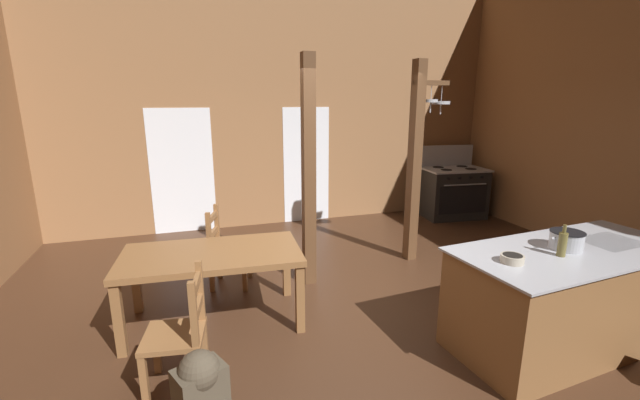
# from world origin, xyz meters

# --- Properties ---
(ground_plane) EXTENTS (8.53, 7.92, 0.10)m
(ground_plane) POSITION_xyz_m (0.00, 0.00, -0.05)
(ground_plane) COLOR #422819
(wall_back) EXTENTS (8.53, 0.14, 4.32)m
(wall_back) POSITION_xyz_m (0.00, 3.63, 2.16)
(wall_back) COLOR #93663F
(wall_back) RESTS_ON ground_plane
(glazed_door_back_left) EXTENTS (1.00, 0.01, 2.05)m
(glazed_door_back_left) POSITION_xyz_m (-1.74, 3.56, 1.02)
(glazed_door_back_left) COLOR white
(glazed_door_back_left) RESTS_ON ground_plane
(glazed_panel_back_right) EXTENTS (0.84, 0.01, 2.05)m
(glazed_panel_back_right) POSITION_xyz_m (0.39, 3.56, 1.02)
(glazed_panel_back_right) COLOR white
(glazed_panel_back_right) RESTS_ON ground_plane
(kitchen_island) EXTENTS (2.23, 1.14, 0.92)m
(kitchen_island) POSITION_xyz_m (1.54, -0.90, 0.46)
(kitchen_island) COLOR brown
(kitchen_island) RESTS_ON ground_plane
(stove_range) EXTENTS (1.21, 0.91, 1.32)m
(stove_range) POSITION_xyz_m (3.09, 2.97, 0.48)
(stove_range) COLOR black
(stove_range) RESTS_ON ground_plane
(support_post_with_pot_rack) EXTENTS (0.58, 0.25, 2.67)m
(support_post_with_pot_rack) POSITION_xyz_m (1.28, 1.33, 1.43)
(support_post_with_pot_rack) COLOR brown
(support_post_with_pot_rack) RESTS_ON ground_plane
(support_post_center) EXTENTS (0.14, 0.14, 2.67)m
(support_post_center) POSITION_xyz_m (-0.31, 1.03, 1.34)
(support_post_center) COLOR brown
(support_post_center) RESTS_ON ground_plane
(dining_table) EXTENTS (1.75, 1.01, 0.74)m
(dining_table) POSITION_xyz_m (-1.46, 0.45, 0.65)
(dining_table) COLOR brown
(dining_table) RESTS_ON ground_plane
(ladderback_chair_near_window) EXTENTS (0.50, 0.50, 0.95)m
(ladderback_chair_near_window) POSITION_xyz_m (-1.75, -0.44, 0.45)
(ladderback_chair_near_window) COLOR olive
(ladderback_chair_near_window) RESTS_ON ground_plane
(ladderback_chair_by_post) EXTENTS (0.55, 0.55, 0.95)m
(ladderback_chair_by_post) POSITION_xyz_m (-1.27, 1.27, 0.45)
(ladderback_chair_by_post) COLOR olive
(ladderback_chair_by_post) RESTS_ON ground_plane
(backpack) EXTENTS (0.38, 0.37, 0.60)m
(backpack) POSITION_xyz_m (-1.63, -0.96, 0.31)
(backpack) COLOR #4C4233
(backpack) RESTS_ON ground_plane
(stockpot_on_counter) EXTENTS (0.35, 0.28, 0.16)m
(stockpot_on_counter) POSITION_xyz_m (1.45, -0.88, 1.00)
(stockpot_on_counter) COLOR #A8AAB2
(stockpot_on_counter) RESTS_ON kitchen_island
(mixing_bowl_on_counter) EXTENTS (0.18, 0.18, 0.06)m
(mixing_bowl_on_counter) POSITION_xyz_m (0.78, -0.99, 0.95)
(mixing_bowl_on_counter) COLOR #B2A893
(mixing_bowl_on_counter) RESTS_ON kitchen_island
(bottle_tall_on_counter) EXTENTS (0.07, 0.07, 0.27)m
(bottle_tall_on_counter) POSITION_xyz_m (1.27, -1.00, 1.02)
(bottle_tall_on_counter) COLOR brown
(bottle_tall_on_counter) RESTS_ON kitchen_island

